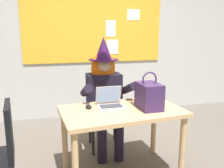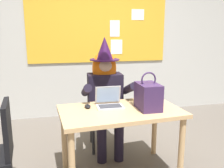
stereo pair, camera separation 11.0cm
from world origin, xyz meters
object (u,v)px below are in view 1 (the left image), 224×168
(desk_main, at_px, (122,119))
(person_costumed, at_px, (105,89))
(chair_at_desk, at_px, (103,108))
(laptop, at_px, (110,102))
(computer_mouse, at_px, (89,107))
(handbag, at_px, (149,96))

(desk_main, relative_size, person_costumed, 0.88)
(chair_at_desk, height_order, laptop, laptop)
(computer_mouse, height_order, handbag, handbag)
(person_costumed, bearing_deg, chair_at_desk, 178.52)
(laptop, distance_m, computer_mouse, 0.23)
(computer_mouse, bearing_deg, handbag, -20.80)
(person_costumed, height_order, handbag, person_costumed)
(chair_at_desk, height_order, computer_mouse, chair_at_desk)
(person_costumed, bearing_deg, laptop, -4.64)
(handbag, bearing_deg, person_costumed, 115.30)
(person_costumed, height_order, computer_mouse, person_costumed)
(chair_at_desk, relative_size, laptop, 3.23)
(person_costumed, distance_m, computer_mouse, 0.55)
(laptop, xyz_separation_m, handbag, (0.36, -0.18, 0.09))
(chair_at_desk, distance_m, computer_mouse, 0.69)
(person_costumed, xyz_separation_m, computer_mouse, (-0.29, -0.46, -0.05))
(desk_main, xyz_separation_m, handbag, (0.27, -0.05, 0.23))
(computer_mouse, bearing_deg, chair_at_desk, 58.81)
(desk_main, relative_size, chair_at_desk, 1.39)
(person_costumed, distance_m, handbag, 0.70)
(person_costumed, distance_m, laptop, 0.46)
(computer_mouse, bearing_deg, desk_main, -26.44)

